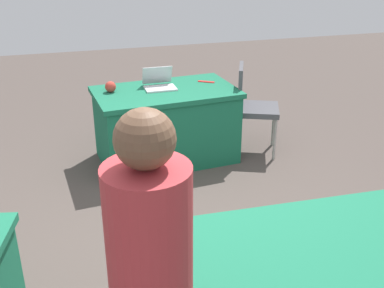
# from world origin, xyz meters

# --- Properties ---
(ground_plane) EXTENTS (14.40, 14.40, 0.00)m
(ground_plane) POSITION_xyz_m (0.00, 0.00, 0.00)
(ground_plane) COLOR #4C423D
(table_foreground) EXTENTS (1.52, 0.96, 0.78)m
(table_foreground) POSITION_xyz_m (-0.31, -1.74, 0.39)
(table_foreground) COLOR #196647
(table_foreground) RESTS_ON ground
(chair_aisle) EXTENTS (0.57, 0.57, 0.98)m
(chair_aisle) POSITION_xyz_m (-1.24, -1.67, 0.57)
(chair_aisle) COLOR #9E9993
(chair_aisle) RESTS_ON ground
(person_attendee_browsing) EXTENTS (0.47, 0.47, 1.71)m
(person_attendee_browsing) POSITION_xyz_m (0.45, 1.32, 0.96)
(person_attendee_browsing) COLOR #26262D
(person_attendee_browsing) RESTS_ON ground
(laptop_silver) EXTENTS (0.32, 0.29, 0.21)m
(laptop_silver) POSITION_xyz_m (-0.26, -1.83, 0.82)
(laptop_silver) COLOR silver
(laptop_silver) RESTS_ON table_foreground
(yarn_ball) EXTENTS (0.11, 0.11, 0.11)m
(yarn_ball) POSITION_xyz_m (0.24, -1.82, 0.83)
(yarn_ball) COLOR #B2382D
(yarn_ball) RESTS_ON table_foreground
(scissors_red) EXTENTS (0.17, 0.13, 0.01)m
(scissors_red) POSITION_xyz_m (-0.79, -1.89, 0.78)
(scissors_red) COLOR red
(scissors_red) RESTS_ON table_foreground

